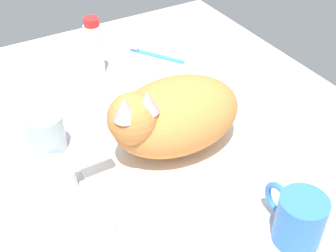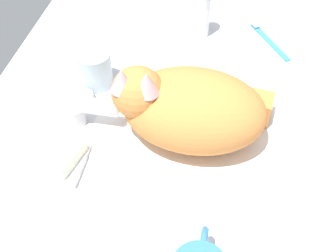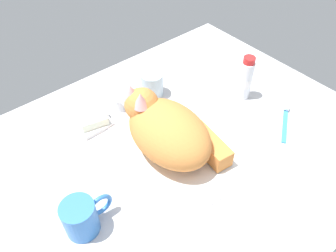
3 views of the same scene
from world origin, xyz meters
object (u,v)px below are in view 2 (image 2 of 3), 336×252
Objects in this scene: rinse_cup at (95,69)px; toothpaste_bottle at (201,10)px; toothbrush at (268,38)px; cat at (188,107)px; faucet at (82,113)px; soap_bar at (64,156)px.

rinse_cup is 27.40cm from toothpaste_bottle.
rinse_cup is 39.58cm from toothbrush.
cat is 31.15cm from toothpaste_bottle.
toothbrush is at bearing -45.75° from faucet.
soap_bar is (-10.06, 19.08, -5.01)cm from cat.
cat is 3.78× the size of soap_bar.
toothpaste_bottle is 1.07× the size of toothbrush.
toothbrush is (20.91, -33.45, -3.21)cm from rinse_cup.
soap_bar is 0.56× the size of toothbrush.
cat is at bearing -176.78° from toothpaste_bottle.
soap_bar reaches higher than toothbrush.
faucet reaches higher than soap_bar.
rinse_cup reaches higher than faucet.
toothpaste_bottle reaches higher than toothbrush.
faucet is at bearing 90.74° from cat.
soap_bar is (-9.81, -0.12, -0.12)cm from faucet.
rinse_cup is at bearing 122.01° from toothbrush.
cat is (0.25, -19.21, 4.88)cm from faucet.
cat is 22.14cm from soap_bar.
soap_bar is 0.52× the size of toothpaste_bottle.
rinse_cup is 0.54× the size of toothpaste_bottle.
cat is at bearing 156.84° from toothbrush.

